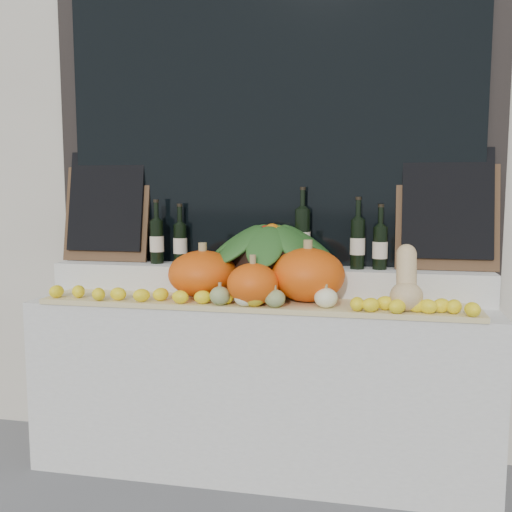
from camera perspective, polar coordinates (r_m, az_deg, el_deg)
storefront_facade at (r=3.63m, az=2.65°, el=19.46°), size 7.00×0.94×4.50m
display_sill at (r=3.01m, az=0.29°, el=-12.79°), size 2.30×0.55×0.88m
rear_tier at (r=3.02m, az=0.85°, el=-2.52°), size 2.30×0.25×0.16m
straw_bedding at (r=2.77m, az=-0.21°, el=-4.80°), size 2.10×0.32×0.02m
pumpkin_left at (r=2.88m, az=-5.33°, el=-1.77°), size 0.44×0.44×0.23m
pumpkin_right at (r=2.76m, az=5.19°, el=-1.88°), size 0.46×0.46×0.26m
pumpkin_center at (r=2.67m, az=-0.32°, el=-2.82°), size 0.32×0.32×0.20m
butternut_squash at (r=2.65m, az=14.81°, el=-2.60°), size 0.15×0.21×0.29m
decorative_gourds at (r=2.64m, az=0.79°, el=-3.96°), size 0.59×0.15×0.16m
lemon_heap at (r=2.66m, az=-0.69°, el=-4.33°), size 2.20×0.16×0.06m
produce_bowl at (r=2.98m, az=1.62°, el=1.06°), size 0.71×0.71×0.24m
wine_bottle_far_left at (r=3.16m, az=-9.89°, el=1.49°), size 0.08×0.08×0.35m
wine_bottle_near_left at (r=3.15m, az=-7.59°, el=1.31°), size 0.08×0.08×0.33m
wine_bottle_tall at (r=2.99m, az=4.66°, el=1.90°), size 0.08×0.08×0.42m
wine_bottle_near_right at (r=2.94m, az=10.12°, el=1.27°), size 0.08×0.08×0.37m
wine_bottle_far_right at (r=2.95m, az=12.30°, el=0.89°), size 0.08×0.08×0.33m
chalkboard_left at (r=3.34m, az=-14.71°, el=5.04°), size 0.50×0.14×0.61m
chalkboard_right at (r=3.02m, az=18.58°, el=4.75°), size 0.50×0.14×0.61m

